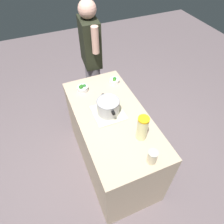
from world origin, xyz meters
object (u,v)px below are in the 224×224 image
object	(u,v)px
lemonade_pitcher	(142,128)
broccoli_bowl_center	(114,81)
mason_jar	(152,157)
cooking_pot	(108,106)
broccoli_bowl_front	(82,88)
person_cook	(92,61)

from	to	relation	value
lemonade_pitcher	broccoli_bowl_center	size ratio (longest dim) A/B	2.34
mason_jar	broccoli_bowl_center	distance (m)	1.06
mason_jar	broccoli_bowl_center	bearing A→B (deg)	-6.99
cooking_pot	lemonade_pitcher	bearing A→B (deg)	-157.73
cooking_pot	broccoli_bowl_front	world-z (taller)	cooking_pot
broccoli_bowl_center	lemonade_pitcher	bearing A→B (deg)	173.61
broccoli_bowl_front	mason_jar	bearing A→B (deg)	-166.65
mason_jar	person_cook	bearing A→B (deg)	-0.45
broccoli_bowl_center	broccoli_bowl_front	bearing A→B (deg)	88.89
cooking_pot	lemonade_pitcher	world-z (taller)	lemonade_pitcher
broccoli_bowl_front	person_cook	world-z (taller)	person_cook
lemonade_pitcher	person_cook	distance (m)	1.28
broccoli_bowl_front	person_cook	size ratio (longest dim) A/B	0.07
mason_jar	broccoli_bowl_front	xyz separation A→B (m)	(1.06, 0.25, -0.03)
cooking_pot	mason_jar	xyz separation A→B (m)	(-0.63, -0.12, -0.02)
broccoli_bowl_front	person_cook	xyz separation A→B (m)	(0.46, -0.26, 0.00)
lemonade_pitcher	mason_jar	xyz separation A→B (m)	(-0.25, 0.04, -0.06)
lemonade_pitcher	person_cook	size ratio (longest dim) A/B	0.15
cooking_pot	broccoli_bowl_center	bearing A→B (deg)	-30.51
person_cook	broccoli_bowl_center	bearing A→B (deg)	-166.04
cooking_pot	person_cook	xyz separation A→B (m)	(0.89, -0.13, -0.06)
broccoli_bowl_front	broccoli_bowl_center	xyz separation A→B (m)	(-0.01, -0.38, -0.01)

